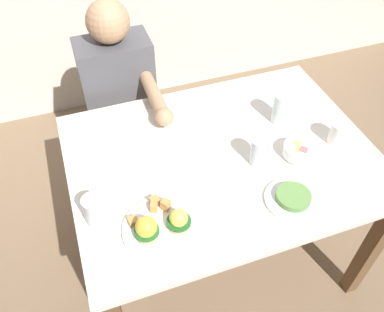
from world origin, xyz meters
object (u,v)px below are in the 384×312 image
object	(u,v)px
eggs_benedict_plate	(161,226)
diner_person	(122,99)
water_glass_far	(259,152)
side_plate	(293,198)
water_glass_extra	(95,212)
coffee_mug	(340,133)
water_glass_near	(281,110)
dining_table	(221,173)
fork	(140,143)
fruit_bowl	(298,150)

from	to	relation	value
eggs_benedict_plate	diner_person	size ratio (longest dim) A/B	0.24
water_glass_far	side_plate	world-z (taller)	water_glass_far
water_glass_extra	coffee_mug	bearing A→B (deg)	3.48
coffee_mug	side_plate	size ratio (longest dim) A/B	0.56
water_glass_extra	side_plate	world-z (taller)	water_glass_extra
water_glass_near	dining_table	bearing A→B (deg)	-160.68
dining_table	fork	size ratio (longest dim) A/B	9.64
water_glass_far	eggs_benedict_plate	bearing A→B (deg)	-158.29
fruit_bowl	water_glass_near	world-z (taller)	water_glass_near
eggs_benedict_plate	diner_person	xyz separation A→B (m)	(0.04, 0.86, -0.12)
eggs_benedict_plate	water_glass_extra	size ratio (longest dim) A/B	2.27
eggs_benedict_plate	coffee_mug	world-z (taller)	coffee_mug
fruit_bowl	water_glass_far	world-z (taller)	water_glass_far
dining_table	water_glass_far	size ratio (longest dim) A/B	10.16
water_glass_extra	fork	bearing A→B (deg)	54.34
fruit_bowl	water_glass_extra	bearing A→B (deg)	-176.73
dining_table	side_plate	bearing A→B (deg)	-63.12
water_glass_extra	fruit_bowl	bearing A→B (deg)	3.27
water_glass_far	water_glass_extra	world-z (taller)	same
eggs_benedict_plate	fork	distance (m)	0.43
eggs_benedict_plate	water_glass_extra	xyz separation A→B (m)	(-0.20, 0.11, 0.03)
water_glass_near	diner_person	world-z (taller)	diner_person
water_glass_near	coffee_mug	bearing A→B (deg)	-49.60
eggs_benedict_plate	water_glass_far	bearing A→B (deg)	21.71
water_glass_extra	side_plate	xyz separation A→B (m)	(0.67, -0.15, -0.04)
dining_table	side_plate	world-z (taller)	side_plate
fruit_bowl	fork	world-z (taller)	fruit_bowl
fruit_bowl	side_plate	bearing A→B (deg)	-123.70
fruit_bowl	side_plate	size ratio (longest dim) A/B	0.60
eggs_benedict_plate	coffee_mug	size ratio (longest dim) A/B	2.43
coffee_mug	side_plate	bearing A→B (deg)	-147.47
eggs_benedict_plate	water_glass_near	size ratio (longest dim) A/B	1.94
fruit_bowl	coffee_mug	xyz separation A→B (m)	(0.19, 0.01, 0.02)
water_glass_extra	side_plate	size ratio (longest dim) A/B	0.60
fork	water_glass_extra	bearing A→B (deg)	-125.66
fruit_bowl	water_glass_extra	size ratio (longest dim) A/B	1.01
eggs_benedict_plate	fork	size ratio (longest dim) A/B	2.17
water_glass_near	water_glass_far	xyz separation A→B (m)	(-0.19, -0.19, -0.01)
fruit_bowl	water_glass_far	xyz separation A→B (m)	(-0.16, 0.02, 0.02)
dining_table	fruit_bowl	world-z (taller)	fruit_bowl
dining_table	water_glass_near	distance (m)	0.36
fork	diner_person	xyz separation A→B (m)	(0.01, 0.43, -0.09)
side_plate	water_glass_near	bearing A→B (deg)	68.39
fruit_bowl	diner_person	size ratio (longest dim) A/B	0.11
eggs_benedict_plate	coffee_mug	xyz separation A→B (m)	(0.80, 0.17, 0.02)
coffee_mug	water_glass_far	size ratio (longest dim) A/B	0.94
fruit_bowl	water_glass_near	xyz separation A→B (m)	(0.03, 0.21, 0.03)
eggs_benedict_plate	side_plate	xyz separation A→B (m)	(0.48, -0.04, -0.01)
dining_table	water_glass_far	xyz separation A→B (m)	(0.11, -0.08, 0.16)
coffee_mug	side_plate	distance (m)	0.38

